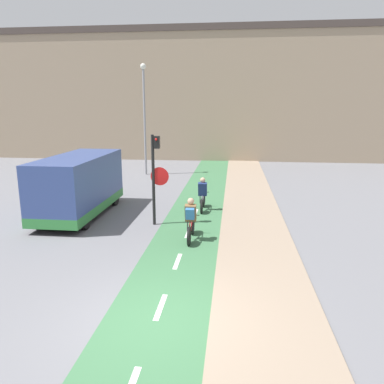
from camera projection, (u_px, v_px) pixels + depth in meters
name	position (u px, v px, depth m)	size (l,w,h in m)	color
ground_plane	(156.00, 320.00, 7.72)	(120.00, 120.00, 0.00)	slate
bike_lane	(156.00, 320.00, 7.72)	(2.21, 60.00, 0.02)	#3D7047
sidewalk_strip	(269.00, 326.00, 7.46)	(2.40, 60.00, 0.05)	gray
building_row_background	(217.00, 95.00, 31.61)	(60.00, 5.20, 10.45)	gray
traffic_light_pole	(155.00, 170.00, 13.55)	(0.67, 0.25, 3.34)	black
street_lamp_far	(144.00, 108.00, 23.44)	(0.36, 0.36, 6.89)	gray
cyclist_near	(191.00, 220.00, 12.21)	(0.46, 1.67, 1.43)	black
cyclist_far	(203.00, 195.00, 15.77)	(0.46, 1.62, 1.42)	black
van	(79.00, 186.00, 14.97)	(1.96, 5.25, 2.41)	#334784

